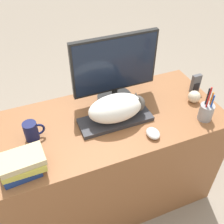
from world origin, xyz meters
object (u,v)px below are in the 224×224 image
at_px(computer_mouse, 153,133).
at_px(phone, 196,84).
at_px(cat, 118,108).
at_px(pen_cup, 206,111).
at_px(book_stack, 22,164).
at_px(baseball, 194,97).
at_px(monitor, 115,68).
at_px(coffee_mug, 32,131).
at_px(keyboard, 115,120).

bearing_deg(computer_mouse, phone, 29.98).
bearing_deg(cat, pen_cup, -19.77).
bearing_deg(book_stack, baseball, 8.10).
distance_m(monitor, computer_mouse, 0.44).
distance_m(coffee_mug, baseball, 0.97).
bearing_deg(monitor, baseball, -25.87).
distance_m(baseball, phone, 0.11).
height_order(computer_mouse, book_stack, book_stack).
bearing_deg(cat, baseball, -1.51).
relative_size(pen_cup, book_stack, 1.08).
bearing_deg(keyboard, coffee_mug, 175.21).
bearing_deg(coffee_mug, phone, 1.97).
height_order(coffee_mug, book_stack, coffee_mug).
height_order(pen_cup, baseball, pen_cup).
bearing_deg(baseball, phone, 52.56).
xyz_separation_m(monitor, computer_mouse, (0.06, -0.38, -0.20)).
distance_m(computer_mouse, pen_cup, 0.34).
bearing_deg(baseball, coffee_mug, 176.97).
relative_size(keyboard, computer_mouse, 4.65).
height_order(keyboard, computer_mouse, computer_mouse).
distance_m(monitor, baseball, 0.52).
bearing_deg(monitor, computer_mouse, -80.40).
bearing_deg(pen_cup, cat, 160.23).
bearing_deg(keyboard, computer_mouse, -51.84).
bearing_deg(book_stack, cat, 16.66).
height_order(phone, book_stack, phone).
distance_m(keyboard, baseball, 0.52).
bearing_deg(coffee_mug, book_stack, -110.45).
xyz_separation_m(keyboard, coffee_mug, (-0.46, 0.04, 0.04)).
xyz_separation_m(cat, coffee_mug, (-0.47, 0.04, -0.04)).
bearing_deg(book_stack, pen_cup, -0.40).
height_order(cat, phone, cat).
bearing_deg(cat, coffee_mug, 175.34).
bearing_deg(monitor, keyboard, -111.29).
relative_size(monitor, pen_cup, 2.28).
xyz_separation_m(keyboard, pen_cup, (0.48, -0.17, 0.04)).
bearing_deg(keyboard, book_stack, -162.96).
bearing_deg(phone, keyboard, -172.80).
bearing_deg(cat, monitor, 71.92).
xyz_separation_m(monitor, coffee_mug, (-0.53, -0.16, -0.17)).
xyz_separation_m(cat, pen_cup, (0.47, -0.17, -0.04)).
relative_size(monitor, book_stack, 2.47).
height_order(computer_mouse, pen_cup, pen_cup).
relative_size(monitor, phone, 4.14).
bearing_deg(phone, pen_cup, -112.40).
height_order(pen_cup, book_stack, pen_cup).
relative_size(monitor, coffee_mug, 4.74).
bearing_deg(phone, cat, -172.64).
height_order(keyboard, baseball, baseball).
xyz_separation_m(keyboard, book_stack, (-0.53, -0.16, 0.04)).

